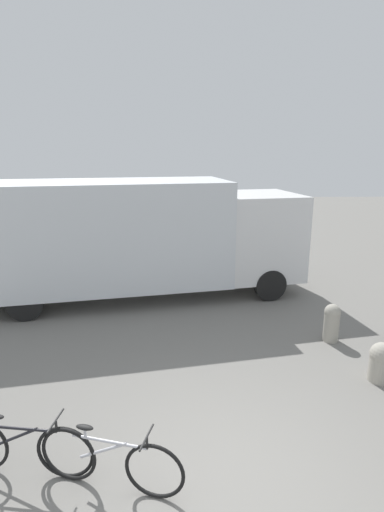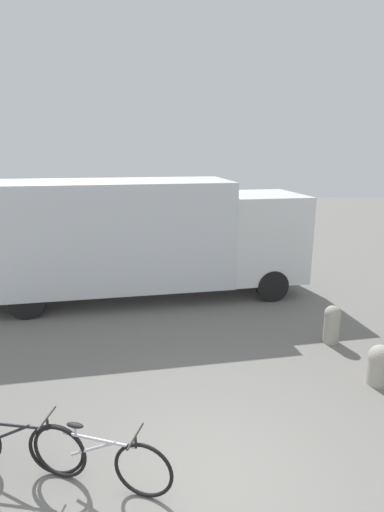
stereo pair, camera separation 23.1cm
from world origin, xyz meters
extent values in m
plane|color=slate|center=(0.00, 0.00, 0.00)|extent=(60.00, 60.00, 0.00)
cube|color=silver|center=(-2.63, 6.26, 1.78)|extent=(6.94, 3.66, 2.71)
cube|color=silver|center=(1.63, 7.09, 1.58)|extent=(2.48, 2.70, 2.31)
cylinder|color=black|center=(1.42, 8.14, 0.42)|extent=(0.88, 0.44, 0.85)
cylinder|color=black|center=(1.83, 6.05, 0.42)|extent=(0.88, 0.44, 0.85)
cylinder|color=black|center=(-4.61, 6.96, 0.42)|extent=(0.88, 0.44, 0.85)
cylinder|color=black|center=(-4.20, 4.87, 0.42)|extent=(0.88, 0.44, 0.85)
torus|color=black|center=(-1.90, 0.10, 0.36)|extent=(0.72, 0.14, 0.72)
cylinder|color=black|center=(-2.44, 0.17, 0.65)|extent=(0.92, 0.16, 0.04)
cylinder|color=black|center=(-2.52, 0.18, 0.51)|extent=(0.61, 0.12, 0.34)
cylinder|color=black|center=(-1.98, 0.11, 0.73)|extent=(0.03, 0.03, 0.15)
cylinder|color=black|center=(-1.98, 0.11, 0.80)|extent=(0.08, 0.44, 0.02)
torus|color=black|center=(-1.85, 0.07, 0.36)|extent=(0.71, 0.23, 0.72)
torus|color=black|center=(-0.80, -0.22, 0.36)|extent=(0.71, 0.23, 0.72)
cylinder|color=silver|center=(-1.33, -0.08, 0.65)|extent=(0.90, 0.28, 0.04)
cylinder|color=silver|center=(-1.40, -0.05, 0.51)|extent=(0.60, 0.19, 0.34)
cylinder|color=silver|center=(-1.61, 0.00, 0.71)|extent=(0.03, 0.03, 0.12)
ellipsoid|color=black|center=(-1.61, 0.00, 0.79)|extent=(0.24, 0.14, 0.05)
cylinder|color=black|center=(-0.88, -0.20, 0.73)|extent=(0.03, 0.03, 0.15)
cylinder|color=black|center=(-0.88, -0.20, 0.80)|extent=(0.14, 0.43, 0.02)
cylinder|color=#9E998C|center=(2.96, 2.14, 0.25)|extent=(0.41, 0.41, 0.49)
sphere|color=#9E998C|center=(2.96, 2.14, 0.49)|extent=(0.43, 0.43, 0.43)
cylinder|color=#9E998C|center=(2.63, 3.65, 0.32)|extent=(0.32, 0.32, 0.64)
sphere|color=#9E998C|center=(2.63, 3.65, 0.64)|extent=(0.33, 0.33, 0.33)
camera|label=1|loc=(-0.45, -3.98, 3.90)|focal=28.00mm
camera|label=2|loc=(-0.22, -3.98, 3.90)|focal=28.00mm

